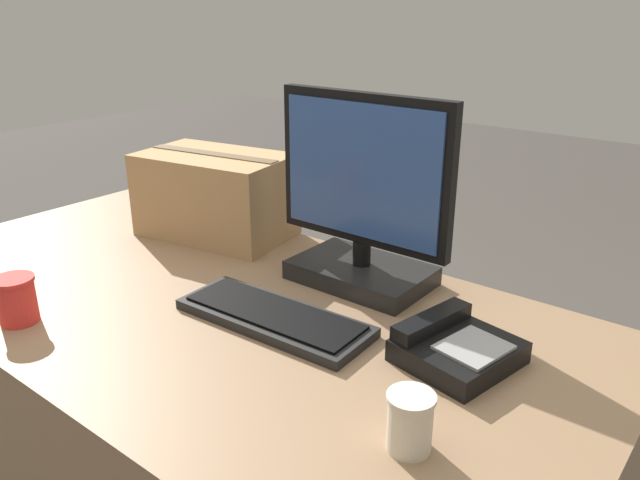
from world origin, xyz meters
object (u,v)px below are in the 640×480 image
Objects in this scene: monitor at (362,211)px; paper_cup_left at (16,300)px; keyboard at (273,317)px; cardboard_box at (216,195)px; paper_cup_right at (410,422)px; desk_phone at (455,347)px.

paper_cup_left is (-0.46, -0.62, -0.13)m from monitor.
cardboard_box reaches higher than keyboard.
paper_cup_left is at bearing -84.34° from cardboard_box.
monitor reaches higher than cardboard_box.
cardboard_box is (-0.93, 0.47, 0.07)m from paper_cup_right.
keyboard is 0.55m from paper_cup_left.
monitor is 1.00× the size of cardboard_box.
paper_cup_left reaches higher than desk_phone.
desk_phone is (0.35, -0.18, -0.15)m from monitor.
paper_cup_left reaches higher than keyboard.
keyboard is at bearing -31.37° from cardboard_box.
keyboard is 4.30× the size of paper_cup_left.
cardboard_box is at bearing 178.64° from monitor.
monitor is 0.34m from keyboard.
keyboard is 0.39m from desk_phone.
paper_cup_right is at bearing -66.35° from desk_phone.
paper_cup_right reaches higher than desk_phone.
cardboard_box is at bearing 178.47° from desk_phone.
paper_cup_left is 0.88m from paper_cup_right.
cardboard_box is (-0.49, 0.30, 0.11)m from keyboard.
monitor is 0.78m from paper_cup_left.
desk_phone is 0.89m from cardboard_box.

